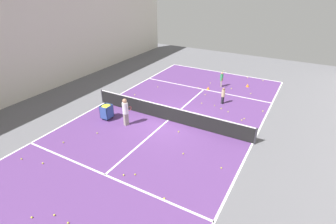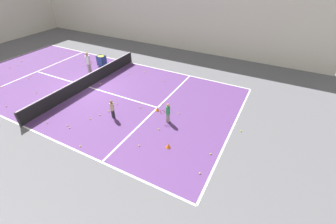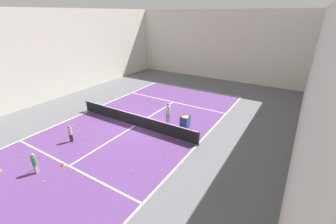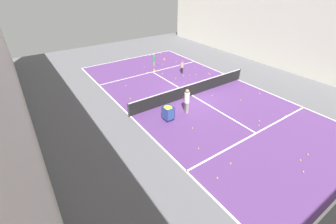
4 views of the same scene
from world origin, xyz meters
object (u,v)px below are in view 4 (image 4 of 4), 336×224
object	(u,v)px
player_near_baseline	(154,59)
child_midcourt	(182,66)
tennis_net	(192,89)
ball_cart	(168,110)
training_cone_0	(154,70)
training_cone_1	(164,59)
coach_at_net	(187,100)

from	to	relation	value
player_near_baseline	child_midcourt	size ratio (longest dim) A/B	1.02
tennis_net	ball_cart	distance (m)	3.78
training_cone_0	tennis_net	bearing A→B (deg)	87.17
training_cone_0	training_cone_1	xyz separation A→B (m)	(-2.55, -2.11, 0.00)
player_near_baseline	coach_at_net	xyz separation A→B (m)	(2.86, 8.67, 0.28)
child_midcourt	ball_cart	world-z (taller)	child_midcourt
coach_at_net	training_cone_0	distance (m)	7.94
coach_at_net	tennis_net	bearing A→B (deg)	-35.79
coach_at_net	ball_cart	xyz separation A→B (m)	(1.47, 0.01, -0.30)
child_midcourt	ball_cart	bearing A→B (deg)	-30.61
tennis_net	coach_at_net	world-z (taller)	coach_at_net
child_midcourt	training_cone_0	distance (m)	2.71
child_midcourt	training_cone_1	bearing A→B (deg)	-176.81
tennis_net	child_midcourt	world-z (taller)	child_midcourt
training_cone_1	training_cone_0	bearing A→B (deg)	39.55
ball_cart	training_cone_0	bearing A→B (deg)	-115.76
coach_at_net	player_near_baseline	bearing A→B (deg)	-5.57
player_near_baseline	child_midcourt	xyz separation A→B (m)	(-1.15, 3.01, -0.01)
ball_cart	training_cone_0	size ratio (longest dim) A/B	4.07
child_midcourt	coach_at_net	bearing A→B (deg)	-21.88
training_cone_0	ball_cart	bearing A→B (deg)	64.24
ball_cart	tennis_net	bearing A→B (deg)	-153.40
tennis_net	coach_at_net	size ratio (longest dim) A/B	6.22
coach_at_net	training_cone_0	world-z (taller)	coach_at_net
ball_cart	training_cone_1	distance (m)	11.53
ball_cart	training_cone_1	world-z (taller)	ball_cart
training_cone_0	coach_at_net	bearing A→B (deg)	73.89
tennis_net	ball_cart	size ratio (longest dim) A/B	11.02
tennis_net	training_cone_1	bearing A→B (deg)	-109.54
tennis_net	player_near_baseline	xyz separation A→B (m)	(-0.96, -6.99, 0.19)
player_near_baseline	child_midcourt	world-z (taller)	player_near_baseline
player_near_baseline	ball_cart	size ratio (longest dim) A/B	1.26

